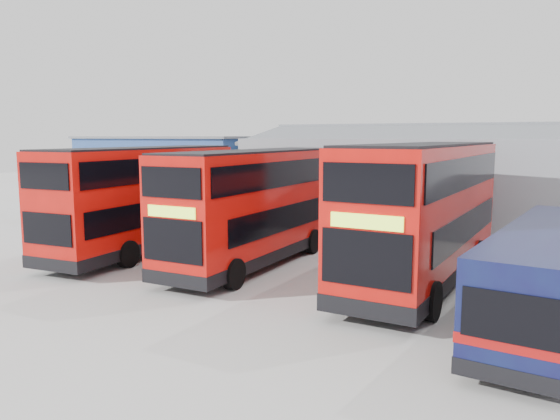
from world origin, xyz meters
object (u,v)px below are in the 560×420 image
object	(u,v)px
single_decker_blue	(550,279)
panel_van	(61,197)
office_block	(181,173)
double_decker_left	(145,200)
double_decker_right	(425,214)
double_decker_centre	(257,207)
maintenance_shed	(530,183)

from	to	relation	value
single_decker_blue	panel_van	size ratio (longest dim) A/B	1.93
office_block	double_decker_left	xyz separation A→B (m)	(6.94, -12.00, -0.26)
single_decker_blue	panel_van	xyz separation A→B (m)	(-28.46, 9.17, -0.13)
single_decker_blue	double_decker_right	bearing A→B (deg)	-31.87
office_block	panel_van	distance (m)	7.94
double_decker_centre	panel_van	xyz separation A→B (m)	(-17.79, 6.01, -1.06)
office_block	panel_van	bearing A→B (deg)	-132.76
office_block	double_decker_left	size ratio (longest dim) A/B	1.11
office_block	double_decker_right	world-z (taller)	office_block
double_decker_right	panel_van	bearing A→B (deg)	169.61
maintenance_shed	single_decker_blue	size ratio (longest dim) A/B	2.98
office_block	double_decker_centre	xyz separation A→B (m)	(12.48, -11.76, -0.30)
double_decker_centre	double_decker_right	xyz separation A→B (m)	(6.67, 0.05, 0.15)
double_decker_centre	panel_van	bearing A→B (deg)	162.34
double_decker_centre	double_decker_right	size ratio (longest dim) A/B	0.93
double_decker_centre	office_block	bearing A→B (deg)	137.73
double_decker_left	double_decker_right	xyz separation A→B (m)	(12.21, 0.30, 0.12)
double_decker_centre	single_decker_blue	xyz separation A→B (m)	(10.67, -3.15, -0.93)
office_block	double_decker_centre	size ratio (longest dim) A/B	1.13
office_block	single_decker_blue	world-z (taller)	office_block
maintenance_shed	panel_van	distance (m)	28.42
maintenance_shed	panel_van	bearing A→B (deg)	-164.16
maintenance_shed	panel_van	size ratio (longest dim) A/B	5.76
office_block	double_decker_right	distance (m)	22.45
double_decker_centre	double_decker_right	distance (m)	6.68
maintenance_shed	double_decker_left	bearing A→B (deg)	-137.07
double_decker_left	double_decker_centre	size ratio (longest dim) A/B	1.02
double_decker_left	panel_van	world-z (taller)	double_decker_left
office_block	double_decker_left	world-z (taller)	office_block
panel_van	single_decker_blue	bearing A→B (deg)	-29.91
double_decker_left	panel_van	size ratio (longest dim) A/B	2.10
double_decker_left	double_decker_right	distance (m)	12.22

